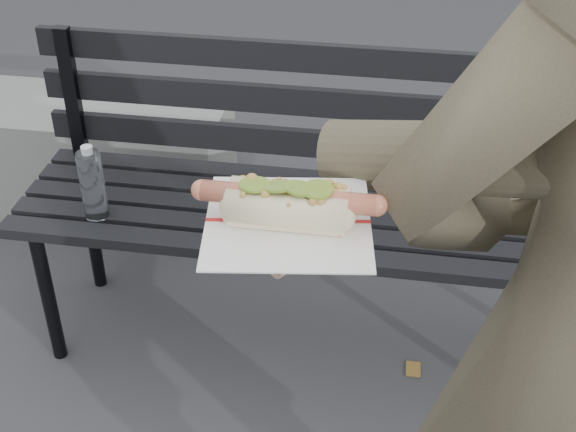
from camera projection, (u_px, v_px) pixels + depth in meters
name	position (u px, v px, depth m)	size (l,w,h in m)	color
park_bench	(291.00, 182.00, 2.19)	(1.50, 0.44, 0.88)	black
concrete_block	(66.00, 153.00, 2.97)	(1.20, 0.40, 0.40)	slate
held_hotdog	(467.00, 175.00, 0.93)	(0.64, 0.31, 0.20)	#4A4131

